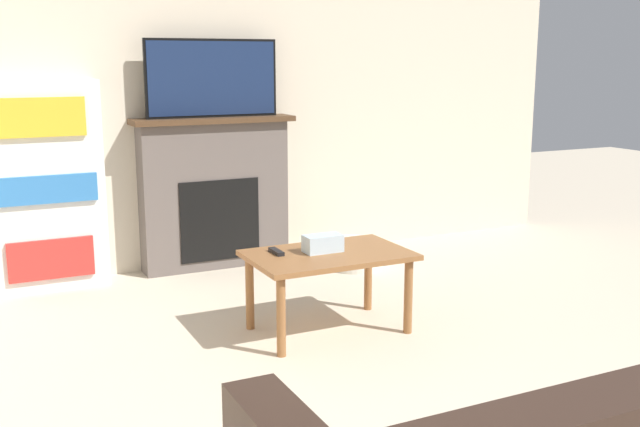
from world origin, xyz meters
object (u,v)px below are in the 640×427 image
tv (212,78)px  storage_basket (354,254)px  fireplace (215,192)px  coffee_table (328,264)px  bookshelf (44,187)px

tv → storage_basket: size_ratio=2.51×
fireplace → storage_basket: fireplace is taller
tv → fireplace: bearing=90.0°
fireplace → coffee_table: fireplace is taller
coffee_table → storage_basket: coffee_table is taller
bookshelf → storage_basket: size_ratio=3.61×
fireplace → tv: bearing=-90.0°
fireplace → coffee_table: 1.65m
fireplace → bookshelf: (-1.22, -0.02, 0.14)m
bookshelf → storage_basket: bearing=-12.6°
tv → bookshelf: tv is taller
fireplace → bookshelf: bearing=-178.9°
tv → storage_basket: (0.94, -0.49, -1.32)m
storage_basket → bookshelf: bearing=167.4°
fireplace → coffee_table: (0.14, -1.63, -0.17)m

